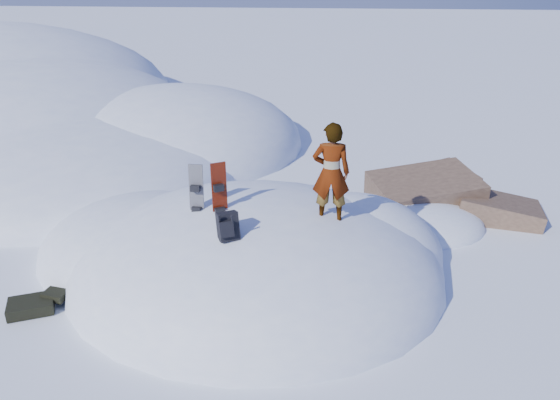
# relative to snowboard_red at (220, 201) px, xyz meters

# --- Properties ---
(ground) EXTENTS (120.00, 120.00, 0.00)m
(ground) POSITION_rel_snowboard_red_xyz_m (0.55, 0.33, -1.63)
(ground) COLOR white
(ground) RESTS_ON ground
(snow_mound) EXTENTS (8.00, 6.00, 3.00)m
(snow_mound) POSITION_rel_snowboard_red_xyz_m (0.38, 0.57, -1.63)
(snow_mound) COLOR white
(snow_mound) RESTS_ON ground
(snow_ridge) EXTENTS (21.50, 18.50, 6.40)m
(snow_ridge) POSITION_rel_snowboard_red_xyz_m (-9.89, 10.18, -1.63)
(snow_ridge) COLOR white
(snow_ridge) RESTS_ON ground
(rock_outcrop) EXTENTS (4.68, 4.41, 1.68)m
(rock_outcrop) POSITION_rel_snowboard_red_xyz_m (4.27, 3.34, -1.62)
(rock_outcrop) COLOR brown
(rock_outcrop) RESTS_ON ground
(snowboard_red) EXTENTS (0.26, 0.23, 1.43)m
(snowboard_red) POSITION_rel_snowboard_red_xyz_m (0.00, 0.00, 0.00)
(snowboard_red) COLOR #AA2409
(snowboard_red) RESTS_ON snow_mound
(snowboard_dark) EXTENTS (0.26, 0.18, 1.34)m
(snowboard_dark) POSITION_rel_snowboard_red_xyz_m (-0.42, 0.08, -0.05)
(snowboard_dark) COLOR black
(snowboard_dark) RESTS_ON snow_mound
(backpack) EXTENTS (0.43, 0.48, 0.53)m
(backpack) POSITION_rel_snowboard_red_xyz_m (0.28, -0.82, -0.06)
(backpack) COLOR black
(backpack) RESTS_ON snow_mound
(gear_pile) EXTENTS (0.99, 0.77, 0.26)m
(gear_pile) POSITION_rel_snowboard_red_xyz_m (-3.00, -1.14, -1.51)
(gear_pile) COLOR black
(gear_pile) RESTS_ON ground
(person) EXTENTS (0.64, 0.42, 1.74)m
(person) POSITION_rel_snowboard_red_xyz_m (1.88, 0.12, 0.54)
(person) COLOR slate
(person) RESTS_ON snow_mound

